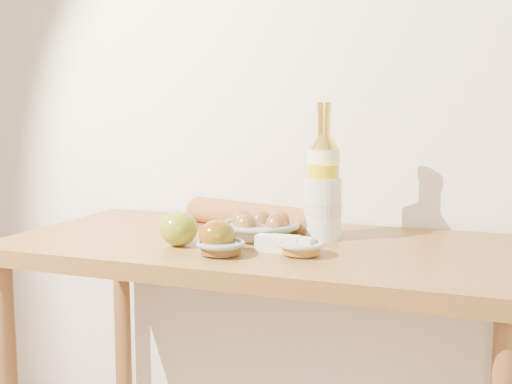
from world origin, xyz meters
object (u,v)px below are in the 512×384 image
at_px(cream_bottle, 323,204).
at_px(baguette, 249,216).
at_px(table, 260,291).
at_px(egg_bowl, 261,228).
at_px(bourbon_bottle, 323,182).

distance_m(cream_bottle, baguette, 0.22).
height_order(table, cream_bottle, cream_bottle).
xyz_separation_m(table, egg_bowl, (-0.01, 0.02, 0.15)).
relative_size(table, bourbon_bottle, 3.69).
bearing_deg(baguette, egg_bowl, -38.58).
distance_m(bourbon_bottle, egg_bowl, 0.19).
bearing_deg(bourbon_bottle, baguette, 154.03).
distance_m(table, bourbon_bottle, 0.30).
distance_m(egg_bowl, baguette, 0.14).
distance_m(table, cream_bottle, 0.26).
distance_m(bourbon_bottle, cream_bottle, 0.06).
distance_m(table, baguette, 0.22).
bearing_deg(baguette, bourbon_bottle, 13.43).
relative_size(bourbon_bottle, egg_bowl, 1.34).
xyz_separation_m(table, baguette, (-0.08, 0.13, 0.16)).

